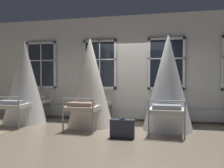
{
  "coord_description": "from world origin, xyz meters",
  "views": [
    {
      "loc": [
        1.11,
        -6.44,
        1.44
      ],
      "look_at": [
        -0.41,
        -0.01,
        1.22
      ],
      "focal_mm": 37.7,
      "sensor_mm": 36.0,
      "label": 1
    }
  ],
  "objects_px": {
    "cot_third": "(168,83)",
    "suitcase_dark": "(122,129)",
    "cot_second": "(90,82)",
    "cot_first": "(25,82)"
  },
  "relations": [
    {
      "from": "cot_third",
      "to": "suitcase_dark",
      "type": "height_order",
      "value": "cot_third"
    },
    {
      "from": "cot_third",
      "to": "suitcase_dark",
      "type": "xyz_separation_m",
      "value": [
        -1.02,
        -1.13,
        -1.04
      ]
    },
    {
      "from": "cot_third",
      "to": "suitcase_dark",
      "type": "distance_m",
      "value": 1.84
    },
    {
      "from": "cot_second",
      "to": "cot_third",
      "type": "height_order",
      "value": "same"
    },
    {
      "from": "suitcase_dark",
      "to": "cot_third",
      "type": "bearing_deg",
      "value": 44.47
    },
    {
      "from": "cot_first",
      "to": "cot_third",
      "type": "distance_m",
      "value": 4.32
    },
    {
      "from": "cot_first",
      "to": "cot_second",
      "type": "relative_size",
      "value": 0.99
    },
    {
      "from": "cot_first",
      "to": "suitcase_dark",
      "type": "relative_size",
      "value": 4.49
    },
    {
      "from": "cot_first",
      "to": "cot_second",
      "type": "xyz_separation_m",
      "value": [
        2.13,
        0.0,
        0.01
      ]
    },
    {
      "from": "cot_second",
      "to": "suitcase_dark",
      "type": "distance_m",
      "value": 1.95
    }
  ]
}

